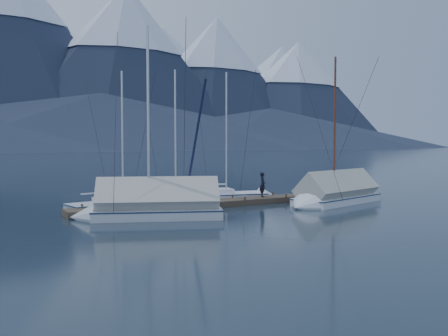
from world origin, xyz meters
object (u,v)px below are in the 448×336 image
(sailboat_open_right, at_px, (233,197))
(sailboat_open_left, at_px, (130,205))
(sailboat_covered_far, at_px, (146,208))
(person, at_px, (263,185))
(sailboat_covered_near, at_px, (332,196))
(sailboat_open_mid, at_px, (183,201))

(sailboat_open_right, bearing_deg, sailboat_open_left, -177.66)
(sailboat_covered_far, distance_m, person, 8.70)
(sailboat_open_left, height_order, sailboat_covered_near, sailboat_covered_near)
(sailboat_covered_near, bearing_deg, person, 140.38)
(sailboat_covered_far, bearing_deg, sailboat_covered_near, -2.02)
(sailboat_covered_near, bearing_deg, sailboat_open_left, 156.64)
(sailboat_open_left, height_order, sailboat_open_right, sailboat_open_right)
(sailboat_open_mid, bearing_deg, sailboat_open_left, -179.77)
(sailboat_open_right, relative_size, person, 5.85)
(sailboat_open_mid, relative_size, person, 5.72)
(sailboat_open_mid, height_order, sailboat_covered_far, sailboat_covered_far)
(person, bearing_deg, sailboat_open_mid, 89.26)
(sailboat_open_right, distance_m, sailboat_covered_near, 6.36)
(sailboat_open_mid, bearing_deg, sailboat_open_right, 4.19)
(sailboat_open_left, relative_size, sailboat_covered_far, 0.83)
(sailboat_open_right, relative_size, sailboat_covered_near, 0.92)
(sailboat_open_left, distance_m, sailboat_open_mid, 3.30)
(sailboat_open_mid, xyz_separation_m, sailboat_covered_far, (-3.96, -4.33, 0.34))
(sailboat_open_left, height_order, person, sailboat_open_left)
(sailboat_covered_near, distance_m, sailboat_covered_far, 11.60)
(sailboat_open_left, distance_m, sailboat_open_right, 7.04)
(sailboat_covered_near, relative_size, person, 6.34)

